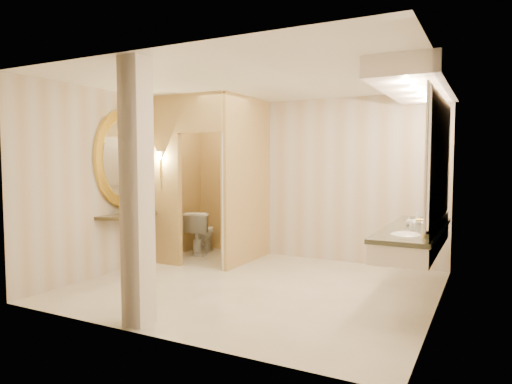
# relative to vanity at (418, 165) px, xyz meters

# --- Properties ---
(floor) EXTENTS (4.50, 4.50, 0.00)m
(floor) POSITION_rel_vanity_xyz_m (-1.98, -0.40, -1.63)
(floor) COLOR silver
(floor) RESTS_ON ground
(ceiling) EXTENTS (4.50, 4.50, 0.00)m
(ceiling) POSITION_rel_vanity_xyz_m (-1.98, -0.40, 1.07)
(ceiling) COLOR white
(ceiling) RESTS_ON wall_back
(wall_back) EXTENTS (4.50, 0.02, 2.70)m
(wall_back) POSITION_rel_vanity_xyz_m (-1.98, 1.60, -0.28)
(wall_back) COLOR beige
(wall_back) RESTS_ON floor
(wall_front) EXTENTS (4.50, 0.02, 2.70)m
(wall_front) POSITION_rel_vanity_xyz_m (-1.98, -2.40, -0.28)
(wall_front) COLOR beige
(wall_front) RESTS_ON floor
(wall_left) EXTENTS (0.02, 4.00, 2.70)m
(wall_left) POSITION_rel_vanity_xyz_m (-4.23, -0.40, -0.28)
(wall_left) COLOR beige
(wall_left) RESTS_ON floor
(wall_right) EXTENTS (0.02, 4.00, 2.70)m
(wall_right) POSITION_rel_vanity_xyz_m (0.27, -0.40, -0.28)
(wall_right) COLOR beige
(wall_right) RESTS_ON floor
(toilet_closet) EXTENTS (1.50, 1.55, 2.70)m
(toilet_closet) POSITION_rel_vanity_xyz_m (-3.09, 0.57, -0.24)
(toilet_closet) COLOR tan
(toilet_closet) RESTS_ON floor
(wall_sconce) EXTENTS (0.14, 0.14, 0.42)m
(wall_sconce) POSITION_rel_vanity_xyz_m (-3.90, 0.03, 0.10)
(wall_sconce) COLOR gold
(wall_sconce) RESTS_ON toilet_closet
(vanity) EXTENTS (0.75, 2.40, 2.09)m
(vanity) POSITION_rel_vanity_xyz_m (0.00, 0.00, 0.00)
(vanity) COLOR silver
(vanity) RESTS_ON floor
(console_shelf) EXTENTS (1.14, 1.14, 2.02)m
(console_shelf) POSITION_rel_vanity_xyz_m (-4.19, -0.49, -0.28)
(console_shelf) COLOR black
(console_shelf) RESTS_ON floor
(pillar) EXTENTS (0.25, 0.25, 2.70)m
(pillar) POSITION_rel_vanity_xyz_m (-2.38, -2.20, -0.28)
(pillar) COLOR silver
(pillar) RESTS_ON floor
(tissue_box) EXTENTS (0.16, 0.16, 0.13)m
(tissue_box) POSITION_rel_vanity_xyz_m (-4.01, -0.64, -0.69)
(tissue_box) COLOR black
(tissue_box) RESTS_ON console_shelf
(toilet) EXTENTS (0.62, 0.85, 0.77)m
(toilet) POSITION_rel_vanity_xyz_m (-3.85, 1.08, -1.24)
(toilet) COLOR white
(toilet) RESTS_ON floor
(soap_bottle_a) EXTENTS (0.06, 0.06, 0.12)m
(soap_bottle_a) POSITION_rel_vanity_xyz_m (-0.01, -0.29, -0.69)
(soap_bottle_a) COLOR beige
(soap_bottle_a) RESTS_ON vanity
(soap_bottle_b) EXTENTS (0.11, 0.11, 0.11)m
(soap_bottle_b) POSITION_rel_vanity_xyz_m (-0.11, 0.14, -0.70)
(soap_bottle_b) COLOR silver
(soap_bottle_b) RESTS_ON vanity
(soap_bottle_c) EXTENTS (0.09, 0.09, 0.19)m
(soap_bottle_c) POSITION_rel_vanity_xyz_m (-0.03, 0.33, -0.66)
(soap_bottle_c) COLOR #C6B28C
(soap_bottle_c) RESTS_ON vanity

